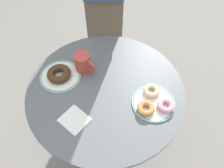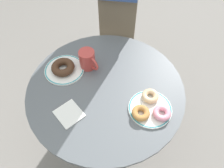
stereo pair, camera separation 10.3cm
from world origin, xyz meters
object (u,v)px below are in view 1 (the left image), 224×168
cafe_table (107,112)px  paper_napkin (74,120)px  donut_chocolate (59,74)px  coffee_mug (83,63)px  donut_old_fashioned (146,108)px  donut_pink_frosted (166,105)px  plate_right (153,103)px  plate_left (61,76)px  donut_glazed (151,91)px

cafe_table → paper_napkin: 0.32m
donut_chocolate → coffee_mug: 0.13m
cafe_table → donut_old_fashioned: (0.22, -0.05, 0.26)m
donut_chocolate → donut_pink_frosted: donut_chocolate is taller
coffee_mug → plate_right: bearing=-8.2°
plate_left → cafe_table: bearing=6.3°
donut_chocolate → paper_napkin: (0.19, -0.18, -0.03)m
plate_right → donut_pink_frosted: 0.06m
donut_chocolate → donut_pink_frosted: size_ratio=1.48×
plate_left → coffee_mug: size_ratio=1.63×
donut_chocolate → donut_old_fashioned: size_ratio=1.48×
plate_left → paper_napkin: bearing=-45.0°
cafe_table → plate_left: bearing=-173.7°
plate_right → coffee_mug: 0.40m
donut_pink_frosted → coffee_mug: 0.46m
donut_chocolate → donut_old_fashioned: 0.46m
plate_right → donut_pink_frosted: donut_pink_frosted is taller
donut_chocolate → paper_napkin: size_ratio=1.03×
donut_chocolate → coffee_mug: coffee_mug is taller
donut_glazed → plate_left: bearing=-169.5°
donut_chocolate → donut_old_fashioned: donut_chocolate is taller
donut_chocolate → donut_glazed: 0.46m
donut_old_fashioned → coffee_mug: (-0.37, 0.11, 0.03)m
coffee_mug → donut_old_fashioned: bearing=-16.4°
plate_left → donut_chocolate: bearing=-90.2°
donut_chocolate → donut_glazed: donut_chocolate is taller
plate_left → plate_right: 0.48m
donut_pink_frosted → donut_glazed: bearing=148.3°
donut_old_fashioned → coffee_mug: bearing=163.6°
donut_old_fashioned → plate_right: bearing=67.8°
donut_old_fashioned → donut_pink_frosted: bearing=32.8°
cafe_table → paper_napkin: size_ratio=6.74×
donut_chocolate → donut_glazed: (0.45, 0.09, -0.01)m
plate_left → paper_napkin: 0.26m
cafe_table → donut_glazed: size_ratio=9.66×
plate_right → donut_chocolate: bearing=-175.3°
donut_old_fashioned → coffee_mug: coffee_mug is taller
donut_pink_frosted → donut_old_fashioned: same height
plate_left → donut_pink_frosted: size_ratio=2.56×
donut_old_fashioned → paper_napkin: (-0.27, -0.17, -0.02)m
paper_napkin → plate_left: bearing=135.0°
plate_left → coffee_mug: bearing=46.0°
plate_right → paper_napkin: bearing=-143.1°
plate_left → paper_napkin: plate_left is taller
plate_right → donut_old_fashioned: 0.06m
donut_pink_frosted → donut_chocolate: bearing=-176.0°
cafe_table → paper_napkin: (-0.05, -0.21, 0.24)m
donut_glazed → coffee_mug: bearing=178.9°
cafe_table → donut_glazed: 0.34m
paper_napkin → cafe_table: bearing=76.0°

